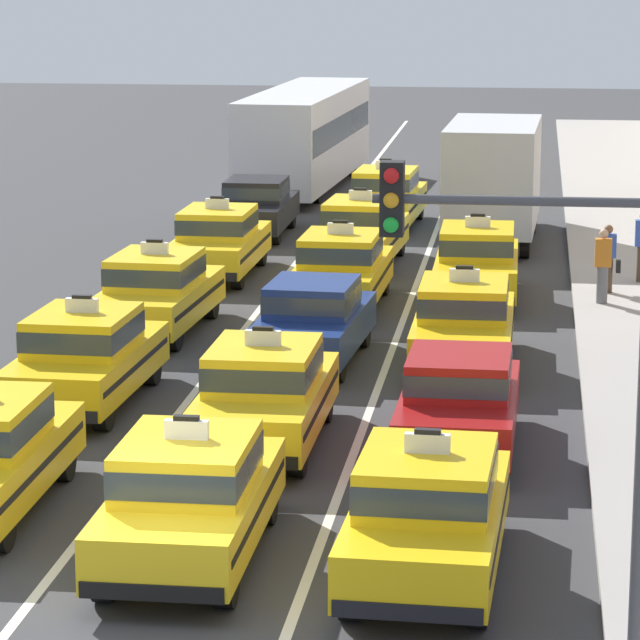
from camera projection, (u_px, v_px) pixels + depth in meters
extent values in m
plane|color=#353538|center=(155.00, 619.00, 20.01)|extent=(160.00, 160.00, 0.00)
cube|color=silver|center=(276.00, 288.00, 39.60)|extent=(0.14, 80.00, 0.01)
cube|color=silver|center=(414.00, 291.00, 39.21)|extent=(0.14, 80.00, 0.01)
cylinder|color=black|center=(63.00, 460.00, 25.17)|extent=(0.24, 0.64, 0.64)
cylinder|color=black|center=(1.00, 528.00, 22.20)|extent=(0.24, 0.64, 0.64)
cube|color=black|center=(28.00, 439.00, 25.89)|extent=(1.71, 0.15, 0.20)
cylinder|color=black|center=(72.00, 364.00, 30.98)|extent=(0.26, 0.65, 0.64)
cylinder|color=black|center=(151.00, 367.00, 30.75)|extent=(0.26, 0.65, 0.64)
cylinder|color=black|center=(17.00, 408.00, 28.02)|extent=(0.26, 0.65, 0.64)
cylinder|color=black|center=(103.00, 412.00, 27.79)|extent=(0.26, 0.65, 0.64)
cube|color=yellow|center=(86.00, 367.00, 29.31)|extent=(1.95, 4.56, 0.70)
cube|color=black|center=(86.00, 364.00, 29.30)|extent=(1.96, 4.20, 0.10)
cube|color=yellow|center=(83.00, 331.00, 29.02)|extent=(1.67, 2.15, 0.64)
cube|color=#2D3842|center=(83.00, 331.00, 29.02)|extent=(1.69, 2.17, 0.35)
cube|color=white|center=(82.00, 305.00, 28.93)|extent=(0.56, 0.14, 0.24)
cube|color=black|center=(82.00, 297.00, 28.90)|extent=(0.32, 0.12, 0.06)
cube|color=black|center=(122.00, 352.00, 31.50)|extent=(1.71, 0.20, 0.20)
cube|color=black|center=(47.00, 415.00, 27.23)|extent=(1.71, 0.20, 0.20)
cylinder|color=black|center=(144.00, 301.00, 36.53)|extent=(0.27, 0.65, 0.64)
cylinder|color=black|center=(211.00, 304.00, 36.28)|extent=(0.27, 0.65, 0.64)
cylinder|color=black|center=(101.00, 332.00, 33.59)|extent=(0.27, 0.65, 0.64)
cylinder|color=black|center=(174.00, 335.00, 33.34)|extent=(0.27, 0.65, 0.64)
cube|color=yellow|center=(158.00, 301.00, 34.86)|extent=(2.01, 4.58, 0.70)
cube|color=black|center=(158.00, 298.00, 34.85)|extent=(2.02, 4.22, 0.10)
cube|color=yellow|center=(155.00, 270.00, 34.57)|extent=(1.70, 2.17, 0.64)
cube|color=#2D3842|center=(155.00, 270.00, 34.57)|extent=(1.72, 2.20, 0.35)
cube|color=white|center=(155.00, 248.00, 34.48)|extent=(0.57, 0.15, 0.24)
cube|color=black|center=(154.00, 241.00, 34.45)|extent=(0.32, 0.13, 0.06)
cube|color=black|center=(185.00, 292.00, 37.04)|extent=(1.71, 0.22, 0.20)
cube|color=black|center=(128.00, 336.00, 32.79)|extent=(1.71, 0.22, 0.20)
cylinder|color=black|center=(202.00, 251.00, 42.58)|extent=(0.25, 0.64, 0.64)
cylinder|color=black|center=(260.00, 253.00, 42.38)|extent=(0.25, 0.64, 0.64)
cylinder|color=black|center=(175.00, 274.00, 39.62)|extent=(0.25, 0.64, 0.64)
cylinder|color=black|center=(238.00, 275.00, 39.42)|extent=(0.25, 0.64, 0.64)
cube|color=yellow|center=(219.00, 249.00, 40.93)|extent=(1.85, 4.52, 0.70)
cube|color=black|center=(219.00, 247.00, 40.92)|extent=(1.87, 4.16, 0.10)
cube|color=yellow|center=(217.00, 222.00, 40.64)|extent=(1.63, 2.12, 0.64)
cube|color=#2D3842|center=(217.00, 222.00, 40.64)|extent=(1.65, 2.14, 0.35)
cube|color=white|center=(217.00, 204.00, 40.55)|extent=(0.56, 0.13, 0.24)
cube|color=black|center=(217.00, 197.00, 40.51)|extent=(0.32, 0.11, 0.06)
cube|color=black|center=(236.00, 244.00, 43.12)|extent=(1.71, 0.16, 0.20)
cube|color=black|center=(200.00, 276.00, 38.84)|extent=(1.71, 0.16, 0.20)
cylinder|color=black|center=(240.00, 216.00, 48.31)|extent=(0.24, 0.64, 0.64)
cylinder|color=black|center=(290.00, 217.00, 48.13)|extent=(0.24, 0.64, 0.64)
cylinder|color=black|center=(222.00, 232.00, 45.55)|extent=(0.24, 0.64, 0.64)
cylinder|color=black|center=(276.00, 233.00, 45.38)|extent=(0.24, 0.64, 0.64)
cube|color=black|center=(257.00, 212.00, 46.77)|extent=(1.77, 4.30, 0.66)
cube|color=black|center=(256.00, 190.00, 46.54)|extent=(1.56, 1.90, 0.60)
cube|color=#2D3842|center=(256.00, 190.00, 46.54)|extent=(1.58, 1.92, 0.33)
cylinder|color=black|center=(295.00, 165.00, 59.64)|extent=(0.28, 0.65, 0.64)
cylinder|color=black|center=(352.00, 167.00, 59.28)|extent=(0.28, 0.65, 0.64)
cylinder|color=black|center=(254.00, 191.00, 53.18)|extent=(0.28, 0.65, 0.64)
cylinder|color=black|center=(317.00, 193.00, 52.82)|extent=(0.28, 0.65, 0.64)
cube|color=silver|center=(305.00, 134.00, 55.92)|extent=(3.12, 11.32, 2.90)
cube|color=#2D3842|center=(305.00, 127.00, 55.87)|extent=(3.11, 10.88, 0.84)
cube|color=black|center=(334.00, 85.00, 61.00)|extent=(2.13, 0.20, 0.36)
cylinder|color=black|center=(160.00, 497.00, 23.46)|extent=(0.24, 0.64, 0.64)
cylinder|color=black|center=(266.00, 501.00, 23.28)|extent=(0.24, 0.64, 0.64)
cylinder|color=black|center=(105.00, 576.00, 20.50)|extent=(0.24, 0.64, 0.64)
cylinder|color=black|center=(226.00, 581.00, 20.31)|extent=(0.24, 0.64, 0.64)
cube|color=yellow|center=(190.00, 510.00, 21.82)|extent=(1.81, 4.50, 0.70)
cube|color=black|center=(190.00, 506.00, 21.80)|extent=(1.83, 4.14, 0.10)
cube|color=yellow|center=(187.00, 463.00, 21.53)|extent=(1.61, 2.10, 0.64)
cube|color=#2D3842|center=(187.00, 463.00, 21.53)|extent=(1.63, 2.12, 0.35)
cube|color=white|center=(187.00, 429.00, 21.43)|extent=(0.56, 0.12, 0.24)
cube|color=black|center=(186.00, 418.00, 21.40)|extent=(0.32, 0.11, 0.06)
cube|color=black|center=(222.00, 477.00, 24.01)|extent=(1.71, 0.14, 0.20)
cube|color=black|center=(152.00, 591.00, 19.73)|extent=(1.71, 0.14, 0.20)
cylinder|color=black|center=(237.00, 400.00, 28.53)|extent=(0.24, 0.64, 0.64)
cylinder|color=black|center=(324.00, 403.00, 28.34)|extent=(0.24, 0.64, 0.64)
cylinder|color=black|center=(200.00, 452.00, 25.56)|extent=(0.24, 0.64, 0.64)
cylinder|color=black|center=(297.00, 456.00, 25.37)|extent=(0.24, 0.64, 0.64)
cube|color=yellow|center=(265.00, 405.00, 26.88)|extent=(1.83, 4.51, 0.70)
cube|color=black|center=(265.00, 401.00, 26.87)|extent=(1.85, 4.15, 0.10)
cube|color=yellow|center=(263.00, 365.00, 26.59)|extent=(1.61, 2.11, 0.64)
cube|color=#2D3842|center=(263.00, 365.00, 26.59)|extent=(1.63, 2.13, 0.35)
cube|color=white|center=(263.00, 338.00, 26.50)|extent=(0.56, 0.12, 0.24)
cube|color=black|center=(263.00, 329.00, 26.46)|extent=(0.32, 0.11, 0.06)
cube|color=black|center=(286.00, 385.00, 29.07)|extent=(1.71, 0.15, 0.20)
cube|color=black|center=(240.00, 460.00, 24.79)|extent=(1.71, 0.15, 0.20)
cylinder|color=black|center=(291.00, 328.00, 33.94)|extent=(0.28, 0.65, 0.64)
cylinder|color=black|center=(363.00, 331.00, 33.68)|extent=(0.28, 0.65, 0.64)
cylinder|color=black|center=(260.00, 361.00, 31.21)|extent=(0.28, 0.65, 0.64)
cylinder|color=black|center=(338.00, 364.00, 30.95)|extent=(0.28, 0.65, 0.64)
cube|color=navy|center=(313.00, 328.00, 32.37)|extent=(2.02, 4.40, 0.66)
cube|color=navy|center=(312.00, 297.00, 32.14)|extent=(1.67, 1.99, 0.60)
cube|color=#2D3842|center=(312.00, 297.00, 32.14)|extent=(1.69, 2.01, 0.33)
cylinder|color=black|center=(319.00, 279.00, 38.96)|extent=(0.26, 0.65, 0.64)
cylinder|color=black|center=(383.00, 281.00, 38.74)|extent=(0.26, 0.65, 0.64)
cylinder|color=black|center=(297.00, 306.00, 36.00)|extent=(0.26, 0.65, 0.64)
cylinder|color=black|center=(366.00, 309.00, 35.78)|extent=(0.26, 0.65, 0.64)
cube|color=yellow|center=(341.00, 278.00, 37.30)|extent=(1.92, 4.54, 0.70)
cube|color=black|center=(341.00, 275.00, 37.29)|extent=(1.93, 4.19, 0.10)
cube|color=yellow|center=(340.00, 249.00, 37.01)|extent=(1.65, 2.14, 0.64)
cube|color=#2D3842|center=(340.00, 249.00, 37.01)|extent=(1.67, 2.16, 0.35)
cube|color=white|center=(340.00, 229.00, 36.92)|extent=(0.56, 0.13, 0.24)
cube|color=black|center=(340.00, 222.00, 36.89)|extent=(0.32, 0.12, 0.06)
cube|color=black|center=(354.00, 271.00, 39.49)|extent=(1.71, 0.18, 0.20)
cube|color=black|center=(326.00, 309.00, 35.21)|extent=(1.71, 0.18, 0.20)
cylinder|color=black|center=(342.00, 242.00, 44.00)|extent=(0.28, 0.65, 0.64)
cylinder|color=black|center=(399.00, 243.00, 43.74)|extent=(0.28, 0.65, 0.64)
cylinder|color=black|center=(321.00, 262.00, 41.07)|extent=(0.28, 0.65, 0.64)
cylinder|color=black|center=(381.00, 264.00, 40.80)|extent=(0.28, 0.65, 0.64)
cube|color=yellow|center=(361.00, 239.00, 42.33)|extent=(2.06, 4.60, 0.70)
cube|color=black|center=(361.00, 237.00, 42.32)|extent=(2.06, 4.24, 0.10)
cube|color=yellow|center=(360.00, 213.00, 42.04)|extent=(1.72, 2.19, 0.64)
cube|color=#2D3842|center=(360.00, 213.00, 42.04)|extent=(1.74, 2.21, 0.35)
cube|color=white|center=(360.00, 195.00, 41.95)|extent=(0.57, 0.15, 0.24)
cube|color=black|center=(360.00, 189.00, 41.92)|extent=(0.33, 0.13, 0.06)
cube|color=black|center=(375.00, 234.00, 44.50)|extent=(1.72, 0.24, 0.20)
cube|color=black|center=(346.00, 264.00, 40.26)|extent=(1.72, 0.24, 0.20)
cylinder|color=black|center=(368.00, 207.00, 49.89)|extent=(0.27, 0.65, 0.64)
cylinder|color=black|center=(419.00, 209.00, 49.63)|extent=(0.27, 0.65, 0.64)
cylinder|color=black|center=(352.00, 223.00, 46.94)|extent=(0.27, 0.65, 0.64)
cylinder|color=black|center=(405.00, 225.00, 46.69)|extent=(0.27, 0.65, 0.64)
cube|color=yellow|center=(386.00, 203.00, 48.21)|extent=(2.03, 4.59, 0.70)
cube|color=black|center=(386.00, 202.00, 48.20)|extent=(2.03, 4.23, 0.10)
cube|color=yellow|center=(386.00, 181.00, 47.93)|extent=(1.71, 2.18, 0.64)
cube|color=#2D3842|center=(386.00, 181.00, 47.93)|extent=(1.73, 2.20, 0.35)
cube|color=white|center=(386.00, 165.00, 47.84)|extent=(0.57, 0.15, 0.24)
cube|color=black|center=(386.00, 160.00, 47.80)|extent=(0.33, 0.13, 0.06)
cube|color=black|center=(397.00, 201.00, 50.39)|extent=(1.71, 0.23, 0.20)
cube|color=black|center=(375.00, 224.00, 46.14)|extent=(1.71, 0.23, 0.20)
cylinder|color=black|center=(384.00, 511.00, 22.88)|extent=(0.26, 0.65, 0.64)
cylinder|color=black|center=(494.00, 516.00, 22.65)|extent=(0.26, 0.65, 0.64)
cylinder|color=black|center=(351.00, 593.00, 19.93)|extent=(0.26, 0.65, 0.64)
cylinder|color=black|center=(478.00, 601.00, 19.70)|extent=(0.26, 0.65, 0.64)
cube|color=yellow|center=(427.00, 526.00, 21.22)|extent=(1.96, 4.56, 0.70)
cube|color=black|center=(428.00, 522.00, 21.21)|extent=(1.97, 4.20, 0.10)
cube|color=yellow|center=(427.00, 478.00, 20.93)|extent=(1.67, 2.16, 0.64)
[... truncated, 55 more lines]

